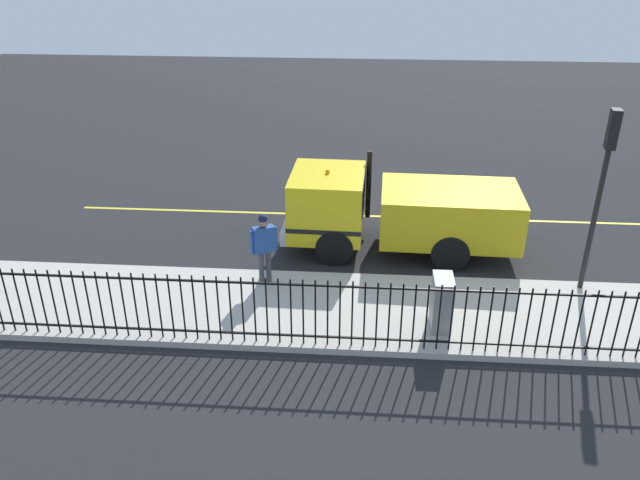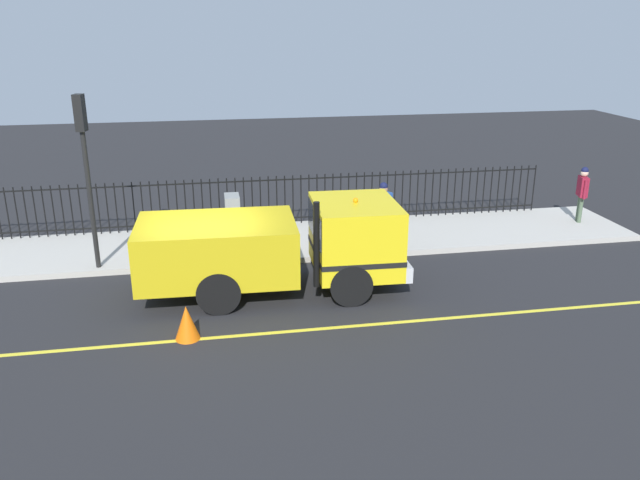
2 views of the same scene
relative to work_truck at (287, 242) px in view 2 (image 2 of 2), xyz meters
name	(u,v)px [view 2 (image 2 of 2)]	position (x,y,z in m)	size (l,w,h in m)	color
ground_plane	(206,293)	(0.20, 1.91, -1.20)	(54.48, 54.48, 0.00)	#232326
sidewalk_slab	(205,246)	(3.27, 1.91, -1.12)	(3.15, 24.76, 0.15)	#B7B2A8
lane_marking	(208,338)	(-2.09, 1.91, -1.19)	(0.12, 22.29, 0.01)	yellow
work_truck	(287,242)	(0.00, 0.00, 0.00)	(2.44, 6.14, 2.41)	yellow
worker_standing	(383,207)	(2.29, -2.91, 0.04)	(0.43, 0.59, 1.77)	#264C99
pedestrian_distant	(582,188)	(3.28, -9.44, 0.00)	(0.61, 0.34, 1.71)	maroon
iron_fence	(202,204)	(4.68, 1.91, -0.29)	(0.04, 21.08, 1.50)	black
traffic_light_near	(84,148)	(1.96, 4.54, 1.97)	(0.33, 0.25, 4.27)	black
utility_cabinet	(233,215)	(3.87, 1.07, -0.45)	(0.70, 0.41, 1.19)	gray
traffic_cone	(187,323)	(-2.03, 2.30, -0.84)	(0.50, 0.50, 0.71)	orange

